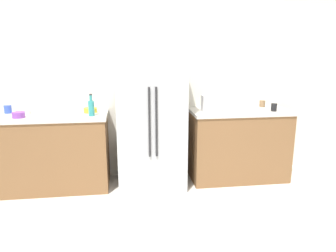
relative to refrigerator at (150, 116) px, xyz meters
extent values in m
plane|color=beige|center=(0.14, -1.46, -0.90)|extent=(10.96, 10.96, 0.00)
cube|color=silver|center=(0.14, 0.41, 0.64)|extent=(5.48, 0.10, 3.08)
cube|color=brown|center=(-1.24, 0.05, -0.45)|extent=(1.39, 0.61, 0.90)
cube|color=beige|center=(-1.24, 0.05, 0.02)|extent=(1.42, 0.64, 0.04)
cube|color=brown|center=(1.18, 0.05, -0.45)|extent=(1.26, 0.61, 0.90)
cube|color=beige|center=(1.18, 0.05, 0.02)|extent=(1.29, 0.64, 0.04)
cube|color=#B2B5BA|center=(0.00, 0.00, 0.00)|extent=(0.83, 0.68, 1.80)
cylinder|color=#262628|center=(-0.04, -0.36, 0.00)|extent=(0.02, 0.02, 0.81)
cylinder|color=#262628|center=(0.04, -0.36, 0.00)|extent=(0.02, 0.02, 0.81)
cube|color=silver|center=(0.78, 0.01, 0.14)|extent=(0.25, 0.15, 0.20)
cylinder|color=teal|center=(-0.70, -0.09, 0.13)|extent=(0.07, 0.07, 0.18)
cylinder|color=teal|center=(-0.70, -0.09, 0.25)|extent=(0.03, 0.03, 0.07)
cylinder|color=#333338|center=(-0.70, -0.09, 0.30)|extent=(0.04, 0.04, 0.02)
cylinder|color=brown|center=(1.55, 0.21, 0.09)|extent=(0.08, 0.08, 0.09)
cylinder|color=blue|center=(-1.74, 0.22, 0.09)|extent=(0.09, 0.09, 0.10)
cylinder|color=black|center=(1.57, -0.10, 0.09)|extent=(0.07, 0.07, 0.10)
cylinder|color=white|center=(-1.53, 0.14, 0.07)|extent=(0.16, 0.16, 0.06)
cylinder|color=purple|center=(-1.53, -0.08, 0.07)|extent=(0.14, 0.14, 0.07)
cylinder|color=yellow|center=(-0.74, 0.13, 0.07)|extent=(0.16, 0.16, 0.06)
camera|label=1|loc=(-0.31, -3.86, 0.81)|focal=34.01mm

